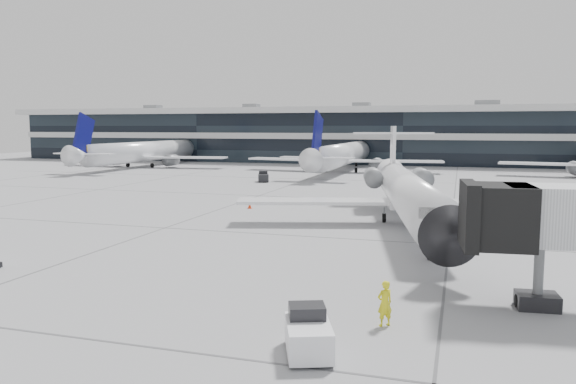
% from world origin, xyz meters
% --- Properties ---
extents(ground, '(220.00, 220.00, 0.00)m').
position_xyz_m(ground, '(0.00, 0.00, 0.00)').
color(ground, gray).
rests_on(ground, ground).
extents(terminal, '(170.00, 22.00, 10.00)m').
position_xyz_m(terminal, '(0.00, 82.00, 5.00)').
color(terminal, black).
rests_on(terminal, ground).
extents(bg_jet_left, '(32.00, 40.00, 9.60)m').
position_xyz_m(bg_jet_left, '(-45.00, 55.00, 0.00)').
color(bg_jet_left, white).
rests_on(bg_jet_left, ground).
extents(bg_jet_center, '(32.00, 40.00, 9.60)m').
position_xyz_m(bg_jet_center, '(-8.00, 55.00, 0.00)').
color(bg_jet_center, white).
rests_on(bg_jet_center, ground).
extents(regional_jet, '(25.60, 31.91, 7.41)m').
position_xyz_m(regional_jet, '(6.80, 6.39, 2.53)').
color(regional_jet, white).
rests_on(regional_jet, ground).
extents(ramp_worker, '(0.75, 0.72, 1.73)m').
position_xyz_m(ramp_worker, '(8.00, -15.62, 0.86)').
color(ramp_worker, yellow).
rests_on(ramp_worker, ground).
extents(baggage_tug, '(2.15, 2.72, 1.51)m').
position_xyz_m(baggage_tug, '(5.97, -18.98, 0.68)').
color(baggage_tug, white).
rests_on(baggage_tug, ground).
extents(traffic_cone, '(0.45, 0.45, 0.56)m').
position_xyz_m(traffic_cone, '(-7.59, 10.98, 0.27)').
color(traffic_cone, red).
rests_on(traffic_cone, ground).
extents(far_tug, '(2.08, 2.60, 1.44)m').
position_xyz_m(far_tug, '(-14.69, 34.53, 0.65)').
color(far_tug, black).
rests_on(far_tug, ground).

